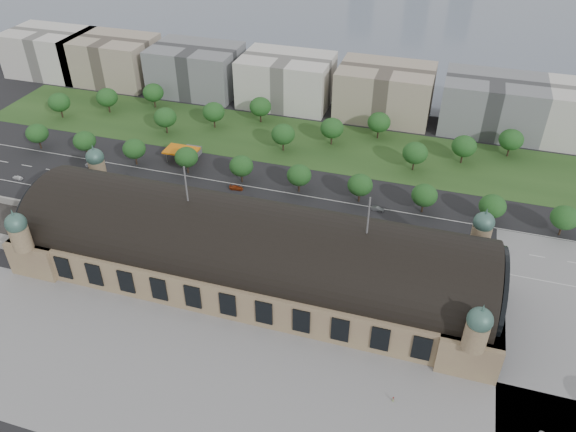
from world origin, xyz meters
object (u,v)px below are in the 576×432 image
(bus_mid, at_px, (284,218))
(parked_car_2, at_px, (145,210))
(parked_car_1, at_px, (152,207))
(petrol_station, at_px, (187,151))
(traffic_car_5, at_px, (378,209))
(bus_east, at_px, (337,227))
(parked_car_3, at_px, (147,206))
(traffic_car_3, at_px, (236,188))
(parked_car_5, at_px, (146,213))
(traffic_car_2, at_px, (139,185))
(parked_car_6, at_px, (223,227))
(traffic_car_6, at_px, (501,250))
(traffic_car_1, at_px, (91,165))
(bus_west, at_px, (294,228))
(parked_car_4, at_px, (152,214))
(pedestrian_0, at_px, (393,399))
(parked_car_0, at_px, (87,201))
(traffic_car_0, at_px, (18,178))

(bus_mid, bearing_deg, parked_car_2, 96.45)
(parked_car_1, bearing_deg, petrol_station, 163.26)
(traffic_car_5, height_order, bus_east, bus_east)
(parked_car_3, bearing_deg, traffic_car_3, 92.12)
(parked_car_1, relative_size, parked_car_5, 1.15)
(traffic_car_2, height_order, parked_car_6, traffic_car_2)
(parked_car_1, distance_m, parked_car_5, 4.00)
(traffic_car_6, bearing_deg, traffic_car_5, -104.55)
(traffic_car_1, bearing_deg, parked_car_2, -116.36)
(petrol_station, height_order, bus_west, petrol_station)
(parked_car_3, bearing_deg, parked_car_4, 12.49)
(bus_west, relative_size, pedestrian_0, 7.34)
(petrol_station, distance_m, parked_car_0, 49.24)
(parked_car_4, distance_m, bus_east, 68.44)
(bus_west, relative_size, bus_east, 1.11)
(parked_car_6, bearing_deg, bus_west, 82.90)
(traffic_car_1, height_order, traffic_car_2, traffic_car_1)
(petrol_station, bearing_deg, bus_west, -32.66)
(parked_car_6, distance_m, pedestrian_0, 88.42)
(parked_car_1, xyz_separation_m, bus_east, (69.95, 7.00, 0.75))
(traffic_car_3, bearing_deg, petrol_station, 51.72)
(bus_mid, bearing_deg, traffic_car_5, -65.44)
(parked_car_3, bearing_deg, traffic_car_5, 69.64)
(parked_car_1, bearing_deg, parked_car_3, -112.63)
(bus_west, bearing_deg, bus_mid, 45.81)
(traffic_car_6, bearing_deg, parked_car_5, -82.34)
(parked_car_2, bearing_deg, traffic_car_6, 60.73)
(petrol_station, distance_m, bus_mid, 63.89)
(traffic_car_6, xyz_separation_m, bus_mid, (-75.81, -5.39, 0.96))
(petrol_station, xyz_separation_m, traffic_car_3, (29.74, -18.30, -2.16))
(traffic_car_3, xyz_separation_m, parked_car_3, (-27.75, -21.99, -0.10))
(petrol_station, height_order, parked_car_2, petrol_station)
(parked_car_3, bearing_deg, traffic_car_1, -154.69)
(traffic_car_0, distance_m, parked_car_4, 65.38)
(parked_car_0, relative_size, bus_east, 0.42)
(traffic_car_3, relative_size, parked_car_5, 1.12)
(traffic_car_3, height_order, parked_car_5, traffic_car_3)
(parked_car_0, bearing_deg, parked_car_1, 63.42)
(parked_car_3, relative_size, bus_mid, 0.32)
(parked_car_3, bearing_deg, parked_car_1, 53.72)
(traffic_car_5, relative_size, parked_car_5, 0.95)
(traffic_car_5, xyz_separation_m, parked_car_0, (-107.32, -27.92, 0.00))
(traffic_car_2, xyz_separation_m, parked_car_3, (10.32, -12.68, -0.06))
(parked_car_0, height_order, parked_car_1, parked_car_1)
(bus_west, bearing_deg, traffic_car_3, 53.46)
(petrol_station, bearing_deg, traffic_car_5, -10.78)
(traffic_car_1, height_order, parked_car_2, parked_car_2)
(parked_car_0, bearing_deg, bus_mid, 62.59)
(traffic_car_3, relative_size, bus_east, 0.50)
(traffic_car_0, xyz_separation_m, parked_car_2, (61.25, -5.72, 0.07))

